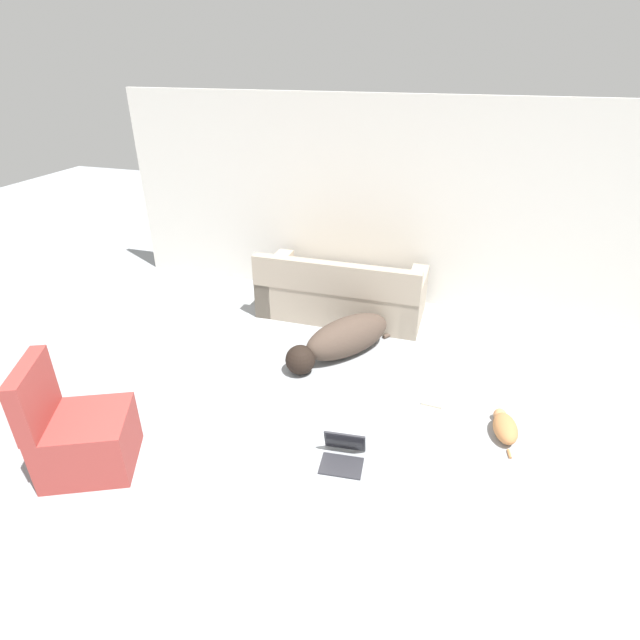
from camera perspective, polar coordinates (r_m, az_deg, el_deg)
name	(u,v)px	position (r m, az deg, el deg)	size (l,w,h in m)	color
ground_plane	(251,534)	(3.78, -7.84, -23.07)	(20.00, 20.00, 0.00)	#999EA3
wall_back	(379,204)	(6.43, 6.72, 13.08)	(6.84, 0.06, 2.53)	silver
couch	(342,294)	(6.22, 2.48, 3.00)	(2.00, 0.92, 0.82)	tan
dog	(342,339)	(5.37, 2.51, -2.22)	(1.09, 1.38, 0.44)	#4C3D33
cat	(505,427)	(4.68, 20.35, -11.38)	(0.26, 0.56, 0.17)	#BC7A47
laptop_open	(343,451)	(4.19, 2.70, -14.78)	(0.37, 0.36, 0.24)	#2D2D33
book_cream	(432,402)	(4.90, 12.71, -9.13)	(0.20, 0.15, 0.02)	beige
side_chair	(80,435)	(4.39, -25.75, -11.74)	(0.86, 0.82, 0.97)	#993833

